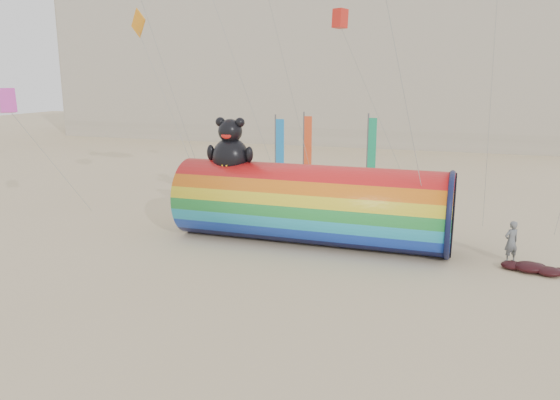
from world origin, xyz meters
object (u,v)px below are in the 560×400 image
(hotel_building, at_px, (301,54))
(kite_handler, at_px, (511,242))
(fabric_bundle, at_px, (534,268))
(windsock_assembly, at_px, (310,202))

(hotel_building, distance_m, kite_handler, 48.78)
(hotel_building, xyz_separation_m, fabric_bundle, (22.92, -43.49, -10.14))
(hotel_building, distance_m, windsock_assembly, 45.34)
(windsock_assembly, xyz_separation_m, fabric_bundle, (9.59, -0.97, -1.77))
(windsock_assembly, height_order, fabric_bundle, windsock_assembly)
(hotel_building, distance_m, fabric_bundle, 50.19)
(hotel_building, height_order, windsock_assembly, hotel_building)
(hotel_building, bearing_deg, kite_handler, -62.55)
(hotel_building, xyz_separation_m, kite_handler, (22.06, -42.48, -9.42))
(kite_handler, relative_size, fabric_bundle, 0.68)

